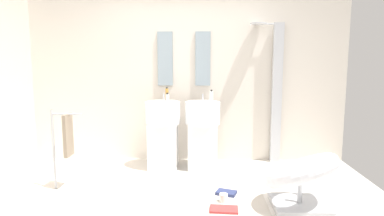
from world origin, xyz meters
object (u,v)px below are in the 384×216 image
(shower_column, at_px, (276,90))
(towel_rack, at_px, (66,137))
(magazine_navy, at_px, (226,193))
(coffee_mug, at_px, (224,198))
(lounge_chair, at_px, (301,175))
(soap_bottle_amber, at_px, (167,94))
(soap_bottle_clear, at_px, (167,98))
(soap_bottle_white, at_px, (211,96))
(pedestal_sink_right, at_px, (203,132))
(magazine_red, at_px, (224,209))
(pedestal_sink_left, at_px, (163,132))

(shower_column, distance_m, towel_rack, 2.95)
(magazine_navy, distance_m, coffee_mug, 0.21)
(lounge_chair, xyz_separation_m, soap_bottle_amber, (-1.52, 1.44, 0.68))
(towel_rack, relative_size, soap_bottle_clear, 6.65)
(soap_bottle_clear, xyz_separation_m, soap_bottle_amber, (-0.04, 0.30, 0.03))
(soap_bottle_clear, xyz_separation_m, soap_bottle_white, (0.59, 0.14, 0.01))
(pedestal_sink_right, xyz_separation_m, magazine_red, (0.22, -1.41, -0.49))
(pedestal_sink_left, height_order, soap_bottle_white, soap_bottle_white)
(lounge_chair, relative_size, magazine_navy, 5.06)
(lounge_chair, distance_m, soap_bottle_amber, 2.20)
(shower_column, height_order, soap_bottle_white, shower_column)
(pedestal_sink_left, height_order, shower_column, shower_column)
(coffee_mug, bearing_deg, shower_column, 60.95)
(shower_column, distance_m, magazine_navy, 1.87)
(pedestal_sink_right, distance_m, soap_bottle_white, 0.52)
(pedestal_sink_right, xyz_separation_m, soap_bottle_clear, (-0.47, -0.16, 0.49))
(magazine_red, distance_m, soap_bottle_white, 1.72)
(soap_bottle_amber, bearing_deg, pedestal_sink_left, -108.17)
(pedestal_sink_left, distance_m, soap_bottle_white, 0.85)
(magazine_navy, height_order, coffee_mug, coffee_mug)
(magazine_navy, height_order, soap_bottle_clear, soap_bottle_clear)
(magazine_navy, bearing_deg, shower_column, 78.51)
(soap_bottle_clear, bearing_deg, magazine_navy, -48.07)
(magazine_red, height_order, magazine_navy, magazine_navy)
(pedestal_sink_left, xyz_separation_m, pedestal_sink_right, (0.56, 0.00, 0.00))
(pedestal_sink_left, bearing_deg, soap_bottle_amber, 71.83)
(magazine_navy, relative_size, soap_bottle_clear, 1.52)
(pedestal_sink_right, height_order, magazine_red, pedestal_sink_right)
(shower_column, height_order, towel_rack, shower_column)
(soap_bottle_clear, relative_size, soap_bottle_white, 0.84)
(towel_rack, height_order, coffee_mug, towel_rack)
(towel_rack, distance_m, coffee_mug, 1.95)
(magazine_red, bearing_deg, coffee_mug, 91.87)
(shower_column, bearing_deg, magazine_red, -116.19)
(pedestal_sink_left, relative_size, soap_bottle_amber, 5.39)
(magazine_navy, relative_size, soap_bottle_amber, 1.12)
(magazine_navy, xyz_separation_m, soap_bottle_clear, (-0.75, 0.83, 0.98))
(towel_rack, xyz_separation_m, soap_bottle_clear, (1.13, 0.69, 0.38))
(pedestal_sink_left, distance_m, magazine_red, 1.68)
(magazine_red, height_order, coffee_mug, coffee_mug)
(pedestal_sink_left, height_order, magazine_navy, pedestal_sink_left)
(pedestal_sink_left, relative_size, magazine_red, 3.64)
(coffee_mug, bearing_deg, lounge_chair, -7.60)
(pedestal_sink_right, bearing_deg, soap_bottle_clear, -161.75)
(soap_bottle_white, xyz_separation_m, soap_bottle_amber, (-0.63, 0.15, 0.01))
(soap_bottle_white, height_order, soap_bottle_amber, soap_bottle_amber)
(soap_bottle_clear, bearing_deg, soap_bottle_amber, 97.12)
(pedestal_sink_right, bearing_deg, shower_column, 17.06)
(magazine_red, relative_size, coffee_mug, 3.18)
(pedestal_sink_left, distance_m, towel_rack, 1.35)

